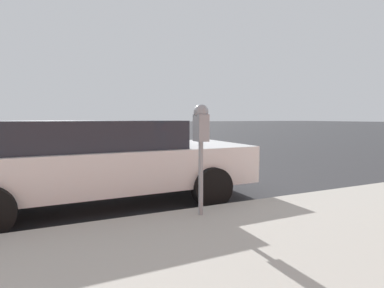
% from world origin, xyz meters
% --- Properties ---
extents(ground_plane, '(220.00, 220.00, 0.00)m').
position_xyz_m(ground_plane, '(0.00, 0.00, 0.00)').
color(ground_plane, '#333335').
extents(parking_meter, '(0.21, 0.19, 1.42)m').
position_xyz_m(parking_meter, '(-2.51, -0.80, 1.23)').
color(parking_meter, gray).
rests_on(parking_meter, sidewalk).
extents(car_white, '(2.11, 4.78, 1.36)m').
position_xyz_m(car_white, '(-0.97, 0.22, 0.74)').
color(car_white, silver).
rests_on(car_white, ground_plane).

